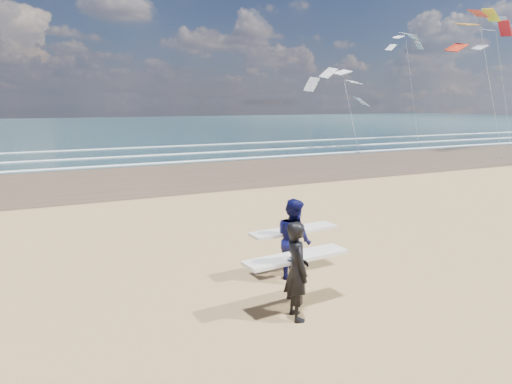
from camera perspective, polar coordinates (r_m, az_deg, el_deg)
wet_sand_strip at (r=34.81m, az=17.66°, el=4.01°), size 220.00×12.00×0.01m
ocean at (r=82.71m, az=-9.02°, el=8.25°), size 220.00×100.00×0.02m
foam_breakers at (r=42.67m, az=8.35°, el=5.70°), size 220.00×11.70×0.05m
surfer_near at (r=8.69m, az=5.12°, el=-9.55°), size 2.24×1.08×1.89m
surfer_far at (r=10.49m, az=4.77°, el=-5.88°), size 2.23×1.14×1.91m
kite_0 at (r=39.99m, az=26.84°, el=14.21°), size 6.60×4.83×12.06m
kite_1 at (r=40.25m, az=11.33°, el=11.72°), size 6.52×4.82×7.83m
kite_2 at (r=56.06m, az=28.23°, el=13.85°), size 6.64×4.83×13.78m
kite_5 at (r=55.55m, az=18.75°, el=13.36°), size 5.07×4.66×12.71m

